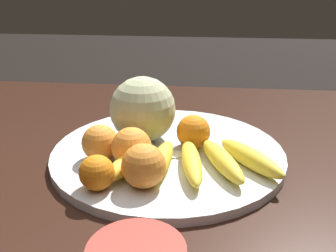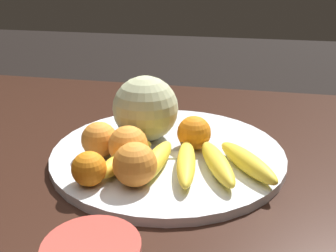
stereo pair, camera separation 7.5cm
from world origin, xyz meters
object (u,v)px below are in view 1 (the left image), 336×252
Objects in this scene: orange_front_right at (131,147)px; produce_tag at (164,156)px; orange_mid_center at (100,143)px; melon at (143,109)px; kitchen_table at (149,210)px; fruit_bowl at (168,153)px; orange_back_left at (193,132)px; banana_bunch at (192,160)px; orange_front_left at (144,166)px; orange_back_right at (97,173)px.

orange_front_right is 0.95× the size of produce_tag.
orange_mid_center is 0.12m from produce_tag.
kitchen_table is at bearing -75.96° from melon.
orange_back_left is (0.05, 0.02, 0.04)m from fruit_bowl.
banana_bunch is 0.10m from orange_front_left.
kitchen_table is 2.94× the size of fruit_bowl.
orange_front_left reaches higher than fruit_bowl.
kitchen_table is 0.20m from melon.
orange_back_left is at bearing 18.77° from fruit_bowl.
melon is at bearing 55.95° from orange_mid_center.
orange_mid_center is 0.10m from orange_back_right.
orange_front_right reaches higher than orange_back_left.
orange_front_left reaches higher than banana_bunch.
orange_mid_center is 1.02× the size of orange_back_left.
orange_front_right is at bearing -91.30° from melon.
banana_bunch is 4.73× the size of orange_back_left.
orange_front_right is 0.07m from produce_tag.
produce_tag is at bearing 18.29° from kitchen_table.
orange_front_right is at bearing -140.63° from orange_back_left.
orange_back_left is (0.07, 0.15, -0.00)m from orange_front_left.
orange_front_right reaches higher than fruit_bowl.
melon reaches higher than kitchen_table.
orange_mid_center is 0.18m from orange_back_left.
banana_bunch is (0.11, -0.12, -0.05)m from melon.
orange_front_right reaches higher than orange_back_right.
produce_tag is at bearing 37.09° from orange_front_right.
orange_mid_center is (-0.09, 0.09, -0.00)m from orange_front_left.
orange_mid_center reaches higher than banana_bunch.
melon is 1.85× the size of orange_front_right.
kitchen_table is 0.18m from orange_front_left.
orange_back_left is 0.87× the size of produce_tag.
orange_back_right is at bearing -78.12° from orange_mid_center.
orange_back_left reaches higher than fruit_bowl.
banana_bunch is 4.13× the size of produce_tag.
fruit_bowl is 6.70× the size of orange_mid_center.
produce_tag is (-0.01, -0.03, 0.01)m from fruit_bowl.
kitchen_table is at bearing -178.00° from produce_tag.
fruit_bowl is at bearing -161.23° from orange_back_left.
orange_front_right reaches higher than orange_mid_center.
orange_mid_center is at bearing 101.88° from orange_back_right.
orange_front_right is (-0.02, -0.03, 0.15)m from kitchen_table.
orange_front_left reaches higher than orange_mid_center.
kitchen_table is at bearing 52.36° from orange_front_right.
banana_bunch is 4.29× the size of orange_front_left.
orange_front_left is at bearing -80.49° from melon.
orange_front_left is 0.08m from orange_front_right.
orange_back_right is (0.02, -0.10, -0.00)m from orange_mid_center.
melon is at bearing 88.70° from orange_front_right.
orange_back_left is at bearing 22.48° from orange_mid_center.
melon reaches higher than orange_front_left.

